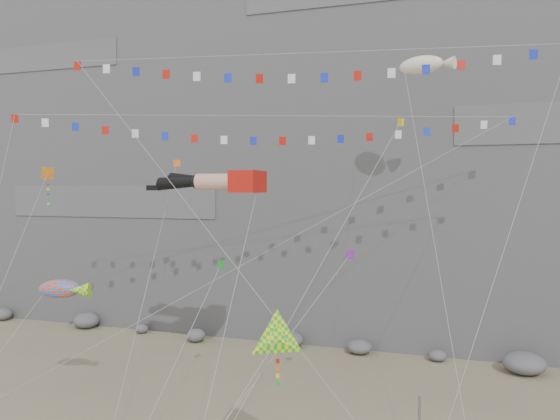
# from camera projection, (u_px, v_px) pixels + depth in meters

# --- Properties ---
(cliff) EXTENTS (80.00, 28.00, 50.00)m
(cliff) POSITION_uv_depth(u_px,v_px,m) (329.00, 79.00, 58.72)
(cliff) COLOR slate
(cliff) RESTS_ON ground
(talus_boulders) EXTENTS (60.00, 3.00, 1.20)m
(talus_boulders) POSITION_uv_depth(u_px,v_px,m) (288.00, 340.00, 45.44)
(talus_boulders) COLOR slate
(talus_boulders) RESTS_ON ground
(legs_kite) EXTENTS (9.19, 14.78, 19.26)m
(legs_kite) POSITION_uv_depth(u_px,v_px,m) (217.00, 182.00, 34.17)
(legs_kite) COLOR red
(legs_kite) RESTS_ON ground
(flag_banner_upper) EXTENTS (31.29, 17.94, 26.14)m
(flag_banner_upper) POSITION_uv_depth(u_px,v_px,m) (268.00, 116.00, 36.44)
(flag_banner_upper) COLOR red
(flag_banner_upper) RESTS_ON ground
(flag_banner_lower) EXTENTS (28.59, 11.04, 24.00)m
(flag_banner_lower) POSITION_uv_depth(u_px,v_px,m) (308.00, 53.00, 31.98)
(flag_banner_lower) COLOR red
(flag_banner_lower) RESTS_ON ground
(harlequin_kite) EXTENTS (1.63, 9.26, 16.46)m
(harlequin_kite) POSITION_uv_depth(u_px,v_px,m) (47.00, 175.00, 36.06)
(harlequin_kite) COLOR red
(harlequin_kite) RESTS_ON ground
(fish_windsock) EXTENTS (5.35, 6.84, 9.66)m
(fish_windsock) POSITION_uv_depth(u_px,v_px,m) (60.00, 289.00, 32.83)
(fish_windsock) COLOR #FF3F0D
(fish_windsock) RESTS_ON ground
(delta_kite) EXTENTS (4.82, 5.98, 9.21)m
(delta_kite) POSITION_uv_depth(u_px,v_px,m) (277.00, 339.00, 23.35)
(delta_kite) COLOR #FFF10D
(delta_kite) RESTS_ON ground
(blimp_windsock) EXTENTS (5.58, 14.44, 25.31)m
(blimp_windsock) POSITION_uv_depth(u_px,v_px,m) (421.00, 66.00, 36.20)
(blimp_windsock) COLOR #F3E8C7
(blimp_windsock) RESTS_ON ground
(small_kite_a) EXTENTS (5.01, 15.99, 21.94)m
(small_kite_a) POSITION_uv_depth(u_px,v_px,m) (176.00, 167.00, 39.29)
(small_kite_a) COLOR orange
(small_kite_a) RESTS_ON ground
(small_kite_b) EXTENTS (6.56, 10.92, 15.11)m
(small_kite_b) POSITION_uv_depth(u_px,v_px,m) (348.00, 257.00, 30.65)
(small_kite_b) COLOR purple
(small_kite_b) RESTS_ON ground
(small_kite_c) EXTENTS (1.06, 10.92, 13.45)m
(small_kite_c) POSITION_uv_depth(u_px,v_px,m) (220.00, 267.00, 32.38)
(small_kite_c) COLOR green
(small_kite_c) RESTS_ON ground
(small_kite_d) EXTENTS (7.60, 16.61, 24.60)m
(small_kite_d) POSITION_uv_depth(u_px,v_px,m) (396.00, 130.00, 33.85)
(small_kite_d) COLOR yellow
(small_kite_d) RESTS_ON ground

